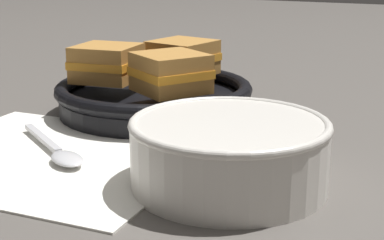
# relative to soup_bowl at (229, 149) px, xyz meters

# --- Properties ---
(ground_plane) EXTENTS (4.00, 4.00, 0.00)m
(ground_plane) POSITION_rel_soup_bowl_xyz_m (-0.10, 0.05, -0.04)
(ground_plane) COLOR #56514C
(napkin) EXTENTS (0.31, 0.27, 0.00)m
(napkin) POSITION_rel_soup_bowl_xyz_m (-0.19, -0.01, -0.03)
(napkin) COLOR white
(napkin) RESTS_ON ground_plane
(soup_bowl) EXTENTS (0.18, 0.18, 0.06)m
(soup_bowl) POSITION_rel_soup_bowl_xyz_m (0.00, 0.00, 0.00)
(soup_bowl) COLOR silver
(soup_bowl) RESTS_ON ground_plane
(spoon) EXTENTS (0.14, 0.10, 0.01)m
(spoon) POSITION_rel_soup_bowl_xyz_m (-0.18, -0.01, -0.03)
(spoon) COLOR silver
(spoon) RESTS_ON napkin
(skillet) EXTENTS (0.25, 0.25, 0.04)m
(skillet) POSITION_rel_soup_bowl_xyz_m (-0.19, 0.18, -0.01)
(skillet) COLOR black
(skillet) RESTS_ON ground_plane
(sandwich_near_left) EXTENTS (0.09, 0.09, 0.05)m
(sandwich_near_left) POSITION_rel_soup_bowl_xyz_m (-0.24, 0.16, 0.03)
(sandwich_near_left) COLOR #B27A38
(sandwich_near_left) RESTS_ON skillet
(sandwich_near_right) EXTENTS (0.11, 0.11, 0.05)m
(sandwich_near_right) POSITION_rel_soup_bowl_xyz_m (-0.14, 0.15, 0.03)
(sandwich_near_right) COLOR #B27A38
(sandwich_near_right) RESTS_ON skillet
(sandwich_far_left) EXTENTS (0.09, 0.09, 0.05)m
(sandwich_far_left) POSITION_rel_soup_bowl_xyz_m (-0.18, 0.24, 0.03)
(sandwich_far_left) COLOR #B27A38
(sandwich_far_left) RESTS_ON skillet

